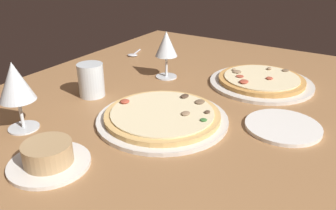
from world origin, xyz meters
TOP-DOWN VIEW (x-y plane):
  - dining_table at (0.00, 0.00)cm, footprint 150.00×110.00cm
  - pizza_main at (-6.38, -0.76)cm, footprint 32.36×32.36cm
  - pizza_side at (30.38, -13.31)cm, footprint 31.49×31.49cm
  - ramekin_on_saucer at (-34.14, 7.81)cm, footprint 16.10×16.10cm
  - wine_glass_far at (20.29, 15.05)cm, footprint 7.07×7.07cm
  - wine_glass_near at (-27.12, 24.95)cm, footprint 8.20×8.20cm
  - water_glass at (-3.79, 25.00)cm, footprint 7.32×7.32cm
  - side_plate at (5.71, -26.98)cm, footprint 17.81×17.81cm
  - spoon at (33.89, 38.94)cm, footprint 10.11×5.07cm

SIDE VIEW (x-z plane):
  - dining_table at x=0.00cm, z-range 0.00..4.00cm
  - side_plate at x=5.71cm, z-range 4.00..4.90cm
  - spoon at x=33.89cm, z-range 3.96..4.96cm
  - pizza_side at x=30.38cm, z-range 3.47..6.86cm
  - pizza_main at x=-6.38cm, z-range 3.50..6.90cm
  - ramekin_on_saucer at x=-34.14cm, z-range 3.53..8.51cm
  - water_glass at x=-3.79cm, z-range 3.52..12.99cm
  - wine_glass_far at x=20.29cm, z-range 6.99..22.13cm
  - wine_glass_near at x=-27.12cm, z-range 7.20..23.65cm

